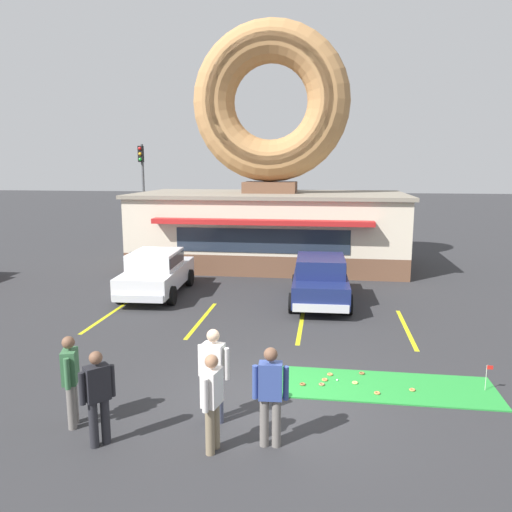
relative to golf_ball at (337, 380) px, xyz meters
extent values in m
plane|color=#2D2D30|center=(-1.30, -1.08, -0.05)|extent=(160.00, 160.00, 0.00)
cube|color=brown|center=(-2.95, 12.92, 0.40)|extent=(12.00, 6.00, 0.90)
cube|color=beige|center=(-2.95, 12.92, 2.00)|extent=(12.00, 6.00, 2.30)
cube|color=gray|center=(-2.95, 12.92, 3.23)|extent=(12.30, 6.30, 0.16)
cube|color=#B21E1E|center=(-2.95, 9.62, 2.30)|extent=(9.00, 0.60, 0.20)
cube|color=#232D3D|center=(-2.95, 9.90, 1.50)|extent=(7.20, 0.03, 1.00)
cube|color=brown|center=(-2.95, 12.92, 3.56)|extent=(2.40, 1.80, 0.50)
torus|color=#B27F4C|center=(-2.95, 12.92, 7.36)|extent=(7.10, 1.90, 7.10)
torus|color=tan|center=(-2.95, 12.49, 7.36)|extent=(6.25, 1.05, 6.24)
cube|color=green|center=(0.86, -0.11, -0.04)|extent=(4.79, 1.55, 0.03)
torus|color=#D17F47|center=(1.52, -0.25, 0.00)|extent=(0.13, 0.13, 0.04)
torus|color=#A5724C|center=(-0.33, -0.25, 0.00)|extent=(0.13, 0.13, 0.04)
torus|color=#D17F47|center=(-0.15, 0.29, 0.00)|extent=(0.13, 0.13, 0.04)
torus|color=#D17F47|center=(-0.26, -0.01, 0.00)|extent=(0.13, 0.13, 0.04)
torus|color=#D17F47|center=(0.79, -0.50, 0.00)|extent=(0.13, 0.13, 0.04)
torus|color=#E5C666|center=(0.37, -0.07, 0.00)|extent=(0.13, 0.13, 0.04)
torus|color=brown|center=(0.55, 0.45, 0.00)|extent=(0.13, 0.13, 0.04)
torus|color=brown|center=(-1.35, 0.34, 0.00)|extent=(0.13, 0.13, 0.04)
torus|color=brown|center=(-0.73, -0.30, 0.00)|extent=(0.13, 0.13, 0.04)
sphere|color=white|center=(0.00, 0.00, 0.00)|extent=(0.04, 0.04, 0.04)
cylinder|color=silver|center=(3.00, -0.02, 0.25)|extent=(0.01, 0.01, 0.55)
cube|color=red|center=(3.06, -0.02, 0.48)|extent=(0.12, 0.01, 0.08)
cube|color=silver|center=(-6.33, 6.68, 0.61)|extent=(1.99, 4.49, 0.68)
cube|color=silver|center=(-6.32, 6.53, 1.25)|extent=(1.67, 2.18, 0.60)
cube|color=#232D3D|center=(-6.32, 6.53, 1.27)|extent=(1.69, 2.10, 0.36)
cube|color=silver|center=(-6.44, 8.91, 0.37)|extent=(1.67, 0.19, 0.24)
cube|color=silver|center=(-6.21, 4.46, 0.37)|extent=(1.67, 0.19, 0.24)
cylinder|color=black|center=(-7.28, 8.00, 0.27)|extent=(0.25, 0.65, 0.64)
cylinder|color=black|center=(-5.52, 8.09, 0.27)|extent=(0.25, 0.65, 0.64)
cylinder|color=black|center=(-7.13, 5.28, 0.27)|extent=(0.25, 0.65, 0.64)
cylinder|color=black|center=(-5.38, 5.37, 0.27)|extent=(0.25, 0.65, 0.64)
cube|color=navy|center=(-0.48, 6.42, 0.61)|extent=(1.88, 4.45, 0.68)
cube|color=navy|center=(-0.48, 6.27, 1.25)|extent=(1.62, 2.14, 0.60)
cube|color=#232D3D|center=(-0.48, 6.27, 1.27)|extent=(1.64, 2.06, 0.36)
cube|color=silver|center=(-0.55, 8.65, 0.37)|extent=(1.67, 0.15, 0.24)
cube|color=silver|center=(-0.42, 4.19, 0.37)|extent=(1.67, 0.15, 0.24)
cylinder|color=black|center=(-1.40, 7.76, 0.27)|extent=(0.24, 0.65, 0.64)
cylinder|color=black|center=(0.36, 7.81, 0.27)|extent=(0.24, 0.65, 0.64)
cylinder|color=black|center=(-1.33, 5.04, 0.27)|extent=(0.24, 0.65, 0.64)
cylinder|color=black|center=(0.43, 5.08, 0.27)|extent=(0.24, 0.65, 0.64)
cylinder|color=#474C66|center=(-2.34, -1.98, 0.38)|extent=(0.15, 0.15, 0.86)
cylinder|color=#474C66|center=(-2.14, -2.02, 0.38)|extent=(0.15, 0.15, 0.86)
cube|color=silver|center=(-2.24, -2.00, 1.12)|extent=(0.42, 0.31, 0.63)
cylinder|color=silver|center=(-2.48, -1.96, 1.09)|extent=(0.10, 0.10, 0.58)
cylinder|color=silver|center=(-1.99, -2.05, 1.09)|extent=(0.10, 0.10, 0.58)
sphere|color=beige|center=(-2.24, -2.00, 1.58)|extent=(0.23, 0.23, 0.23)
cylinder|color=slate|center=(-4.66, -2.60, 0.36)|extent=(0.15, 0.15, 0.82)
cylinder|color=slate|center=(-4.72, -2.41, 0.36)|extent=(0.15, 0.15, 0.82)
cube|color=#386B42|center=(-4.69, -2.51, 1.07)|extent=(0.34, 0.43, 0.60)
cylinder|color=#386B42|center=(-4.62, -2.75, 1.04)|extent=(0.10, 0.10, 0.55)
cylinder|color=#386B42|center=(-4.77, -2.27, 1.04)|extent=(0.10, 0.10, 0.55)
sphere|color=brown|center=(-4.69, -2.51, 1.51)|extent=(0.22, 0.22, 0.22)
cylinder|color=slate|center=(-1.24, -2.66, 0.37)|extent=(0.15, 0.15, 0.84)
cylinder|color=slate|center=(-1.04, -2.65, 0.37)|extent=(0.15, 0.15, 0.84)
cube|color=#33478C|center=(-1.14, -2.65, 1.10)|extent=(0.39, 0.26, 0.61)
cylinder|color=#33478C|center=(-1.39, -2.67, 1.07)|extent=(0.10, 0.10, 0.57)
cylinder|color=#33478C|center=(-0.89, -2.64, 1.07)|extent=(0.10, 0.10, 0.57)
sphere|color=brown|center=(-1.14, -2.65, 1.55)|extent=(0.23, 0.23, 0.23)
cylinder|color=#232328|center=(-3.87, -2.95, 0.35)|extent=(0.15, 0.15, 0.80)
cylinder|color=#232328|center=(-4.01, -3.10, 0.35)|extent=(0.15, 0.15, 0.80)
cube|color=black|center=(-3.94, -3.03, 1.05)|extent=(0.44, 0.44, 0.59)
cylinder|color=black|center=(-3.77, -2.85, 1.02)|extent=(0.10, 0.10, 0.54)
cylinder|color=black|center=(-4.11, -3.21, 1.02)|extent=(0.10, 0.10, 0.54)
sphere|color=brown|center=(-3.94, -3.03, 1.48)|extent=(0.22, 0.22, 0.22)
cylinder|color=#7F7056|center=(-2.07, -3.03, 0.35)|extent=(0.15, 0.15, 0.81)
cylinder|color=#7F7056|center=(-2.03, -2.83, 0.35)|extent=(0.15, 0.15, 0.81)
cube|color=silver|center=(-2.05, -2.93, 1.05)|extent=(0.32, 0.42, 0.59)
cylinder|color=silver|center=(-2.10, -3.18, 1.02)|extent=(0.10, 0.10, 0.54)
cylinder|color=silver|center=(-2.00, -2.69, 1.02)|extent=(0.10, 0.10, 0.54)
sphere|color=#9E7051|center=(-2.05, -2.93, 1.49)|extent=(0.22, 0.22, 0.22)
cylinder|color=#232833|center=(-8.30, 9.73, 0.42)|extent=(0.56, 0.56, 0.95)
torus|color=black|center=(-8.30, 9.73, 0.90)|extent=(0.57, 0.57, 0.05)
cylinder|color=#595B60|center=(-10.80, 17.43, 2.85)|extent=(0.16, 0.16, 5.80)
cube|color=black|center=(-10.80, 17.25, 5.20)|extent=(0.28, 0.24, 0.90)
sphere|color=red|center=(-10.80, 17.13, 5.50)|extent=(0.18, 0.18, 0.18)
sphere|color=orange|center=(-10.80, 17.13, 5.20)|extent=(0.18, 0.18, 0.18)
sphere|color=green|center=(-10.80, 17.13, 4.90)|extent=(0.18, 0.18, 0.18)
cube|color=yellow|center=(-6.98, 3.92, -0.05)|extent=(0.12, 3.60, 0.01)
cube|color=yellow|center=(-3.98, 3.92, -0.05)|extent=(0.12, 3.60, 0.01)
cube|color=yellow|center=(-0.98, 3.92, -0.05)|extent=(0.12, 3.60, 0.01)
cube|color=yellow|center=(2.02, 3.92, -0.05)|extent=(0.12, 3.60, 0.01)
camera|label=1|loc=(-0.30, -10.19, 4.52)|focal=35.00mm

